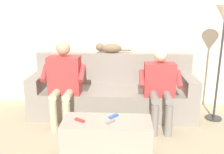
# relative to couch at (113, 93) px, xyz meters

# --- Properties ---
(ground_plane) EXTENTS (8.00, 8.00, 0.00)m
(ground_plane) POSITION_rel_couch_xyz_m (0.00, 0.74, -0.32)
(ground_plane) COLOR tan
(back_wall) EXTENTS (4.49, 0.06, 2.68)m
(back_wall) POSITION_rel_couch_xyz_m (0.00, -0.47, 1.02)
(back_wall) COLOR beige
(back_wall) RESTS_ON ground
(couch) EXTENTS (2.47, 0.76, 0.92)m
(couch) POSITION_rel_couch_xyz_m (0.00, 0.00, 0.00)
(couch) COLOR gray
(couch) RESTS_ON ground
(coffee_table) EXTENTS (0.99, 0.43, 0.41)m
(coffee_table) POSITION_rel_couch_xyz_m (0.00, 1.19, -0.11)
(coffee_table) COLOR #A89E8E
(coffee_table) RESTS_ON ground
(person_left_seated) EXTENTS (0.58, 0.57, 1.09)m
(person_left_seated) POSITION_rel_couch_xyz_m (-0.67, 0.40, 0.29)
(person_left_seated) COLOR #B23838
(person_left_seated) RESTS_ON ground
(person_right_seated) EXTENTS (0.60, 0.54, 1.18)m
(person_right_seated) POSITION_rel_couch_xyz_m (0.67, 0.36, 0.34)
(person_right_seated) COLOR #B23838
(person_right_seated) RESTS_ON ground
(cat_on_backrest) EXTENTS (0.56, 0.15, 0.16)m
(cat_on_backrest) POSITION_rel_couch_xyz_m (0.07, -0.24, 0.68)
(cat_on_backrest) COLOR #756047
(cat_on_backrest) RESTS_ON couch
(remote_red) EXTENTS (0.13, 0.10, 0.02)m
(remote_red) POSITION_rel_couch_xyz_m (0.30, 1.22, 0.11)
(remote_red) COLOR #B73333
(remote_red) RESTS_ON coffee_table
(remote_blue) EXTENTS (0.12, 0.13, 0.02)m
(remote_blue) POSITION_rel_couch_xyz_m (-0.07, 1.09, 0.11)
(remote_blue) COLOR #3860B7
(remote_blue) RESTS_ON coffee_table
(remote_gray) EXTENTS (0.10, 0.11, 0.02)m
(remote_gray) POSITION_rel_couch_xyz_m (-0.04, 1.24, 0.11)
(remote_gray) COLOR gray
(remote_gray) RESTS_ON coffee_table
(floor_lamp) EXTENTS (0.28, 0.28, 1.66)m
(floor_lamp) POSITION_rel_couch_xyz_m (-1.53, 0.15, 1.09)
(floor_lamp) COLOR #2D2D2D
(floor_lamp) RESTS_ON ground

